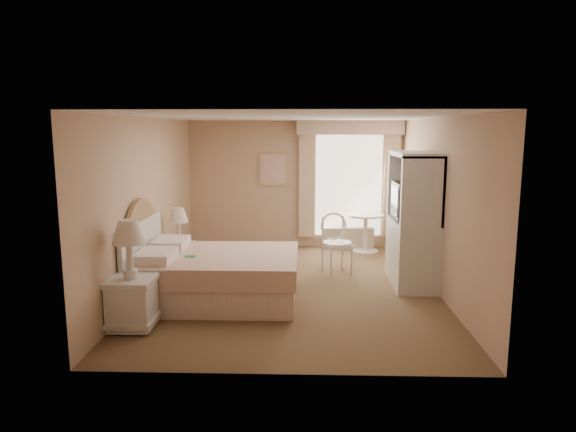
{
  "coord_description": "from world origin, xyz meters",
  "views": [
    {
      "loc": [
        0.17,
        -7.35,
        2.32
      ],
      "look_at": [
        -0.07,
        0.3,
        1.03
      ],
      "focal_mm": 32.0,
      "sensor_mm": 36.0,
      "label": 1
    }
  ],
  "objects_px": {
    "cafe_chair": "(336,238)",
    "armoire": "(413,231)",
    "nightstand_near": "(131,289)",
    "round_table": "(366,227)",
    "nightstand_far": "(179,250)",
    "bed": "(210,274)"
  },
  "relations": [
    {
      "from": "nightstand_near",
      "to": "armoire",
      "type": "height_order",
      "value": "armoire"
    },
    {
      "from": "round_table",
      "to": "cafe_chair",
      "type": "bearing_deg",
      "value": -114.86
    },
    {
      "from": "nightstand_near",
      "to": "round_table",
      "type": "relative_size",
      "value": 1.75
    },
    {
      "from": "round_table",
      "to": "cafe_chair",
      "type": "xyz_separation_m",
      "value": [
        -0.66,
        -1.42,
        0.08
      ]
    },
    {
      "from": "nightstand_far",
      "to": "cafe_chair",
      "type": "relative_size",
      "value": 1.1
    },
    {
      "from": "cafe_chair",
      "to": "armoire",
      "type": "height_order",
      "value": "armoire"
    },
    {
      "from": "nightstand_far",
      "to": "round_table",
      "type": "xyz_separation_m",
      "value": [
        3.19,
        1.66,
        0.08
      ]
    },
    {
      "from": "nightstand_far",
      "to": "armoire",
      "type": "bearing_deg",
      "value": -6.75
    },
    {
      "from": "bed",
      "to": "armoire",
      "type": "bearing_deg",
      "value": 15.27
    },
    {
      "from": "round_table",
      "to": "bed",
      "type": "bearing_deg",
      "value": -130.52
    },
    {
      "from": "nightstand_near",
      "to": "round_table",
      "type": "distance_m",
      "value": 5.11
    },
    {
      "from": "bed",
      "to": "cafe_chair",
      "type": "distance_m",
      "value": 2.34
    },
    {
      "from": "nightstand_near",
      "to": "cafe_chair",
      "type": "xyz_separation_m",
      "value": [
        2.53,
        2.56,
        0.08
      ]
    },
    {
      "from": "bed",
      "to": "nightstand_far",
      "type": "relative_size",
      "value": 2.01
    },
    {
      "from": "round_table",
      "to": "armoire",
      "type": "distance_m",
      "value": 2.17
    },
    {
      "from": "cafe_chair",
      "to": "armoire",
      "type": "bearing_deg",
      "value": -50.81
    },
    {
      "from": "bed",
      "to": "nightstand_near",
      "type": "relative_size",
      "value": 1.69
    },
    {
      "from": "armoire",
      "to": "cafe_chair",
      "type": "bearing_deg",
      "value": 149.18
    },
    {
      "from": "nightstand_near",
      "to": "round_table",
      "type": "xyz_separation_m",
      "value": [
        3.19,
        3.99,
        0.0
      ]
    },
    {
      "from": "nightstand_near",
      "to": "nightstand_far",
      "type": "xyz_separation_m",
      "value": [
        0.0,
        2.33,
        -0.08
      ]
    },
    {
      "from": "bed",
      "to": "nightstand_near",
      "type": "xyz_separation_m",
      "value": [
        -0.72,
        -1.1,
        0.12
      ]
    },
    {
      "from": "round_table",
      "to": "cafe_chair",
      "type": "relative_size",
      "value": 0.75
    }
  ]
}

